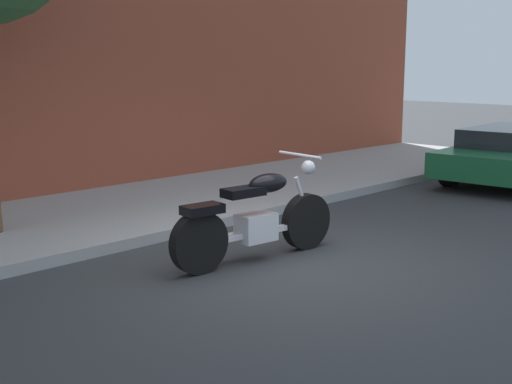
# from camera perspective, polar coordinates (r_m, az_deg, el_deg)

# --- Properties ---
(ground_plane) EXTENTS (60.00, 60.00, 0.00)m
(ground_plane) POSITION_cam_1_polar(r_m,az_deg,el_deg) (7.53, 3.08, -6.18)
(ground_plane) COLOR #303335
(sidewalk) EXTENTS (19.87, 3.19, 0.14)m
(sidewalk) POSITION_cam_1_polar(r_m,az_deg,el_deg) (10.01, -11.46, -1.66)
(sidewalk) COLOR #999999
(sidewalk) RESTS_ON ground
(motorcycle) EXTENTS (2.24, 0.70, 1.18)m
(motorcycle) POSITION_cam_1_polar(r_m,az_deg,el_deg) (7.55, -0.03, -2.42)
(motorcycle) COLOR black
(motorcycle) RESTS_ON ground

